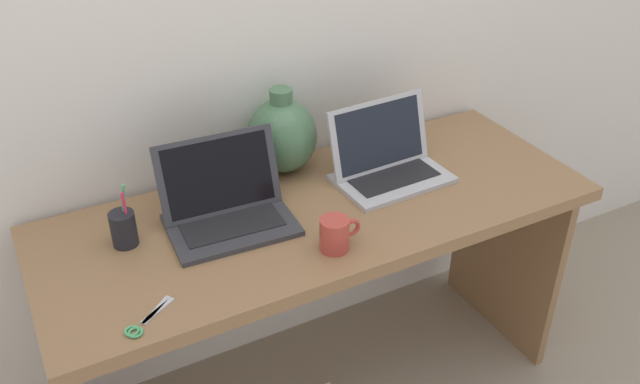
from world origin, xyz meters
name	(u,v)px	position (x,y,z in m)	size (l,w,h in m)	color
back_wall	(264,16)	(0.00, 0.34, 1.20)	(4.40, 0.04, 2.40)	silver
desk	(320,252)	(0.00, 0.00, 0.59)	(1.57, 0.60, 0.75)	olive
laptop_left	(225,202)	(-0.25, 0.06, 0.81)	(0.34, 0.26, 0.22)	#333338
laptop_right	(386,158)	(0.26, 0.06, 0.81)	(0.34, 0.23, 0.22)	#B2B2B7
green_vase	(282,135)	(0.00, 0.24, 0.87)	(0.21, 0.21, 0.26)	#47704C
coffee_mug	(335,234)	(-0.05, -0.19, 0.80)	(0.11, 0.08, 0.09)	#B23D33
pen_cup	(124,228)	(-0.53, 0.08, 0.80)	(0.07, 0.07, 0.18)	black
scissors	(142,324)	(-0.57, -0.23, 0.75)	(0.13, 0.11, 0.01)	#B7B7BC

